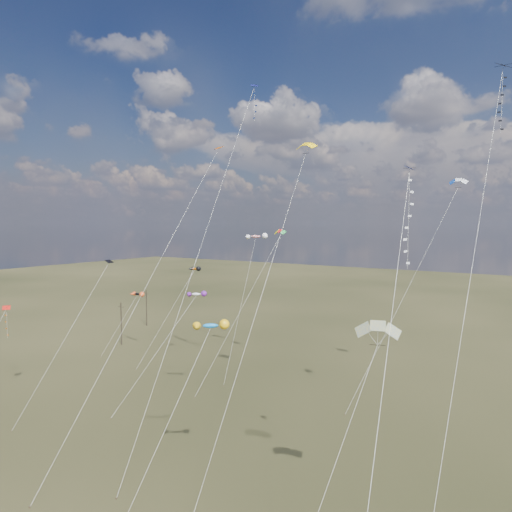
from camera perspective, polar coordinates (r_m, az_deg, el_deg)
The scene contains 18 objects.
ground at distance 46.08m, azimuth -13.63°, elevation -25.77°, with size 400.00×400.00×0.00m, color black.
utility_pole_near at distance 90.32m, azimuth -16.49°, elevation -8.07°, with size 1.40×0.20×8.00m.
utility_pole_far at distance 105.35m, azimuth -13.53°, elevation -6.28°, with size 1.40×0.20×8.00m.
diamond_black_high at distance 43.76m, azimuth 28.02°, elevation 14.71°, with size 2.02×22.54×36.37m.
diamond_navy_tall at distance 54.64m, azimuth -1.37°, elevation 15.65°, with size 1.34×22.80×39.40m.
diamond_black_mid at distance 57.88m, azimuth -20.64°, elevation -5.65°, with size 4.42×10.96×18.43m.
diamond_red_low at distance 67.09m, azimuth -28.90°, elevation -7.67°, with size 1.89×8.54×12.31m.
diamond_navy_right at distance 30.97m, azimuth 18.28°, elevation 2.48°, with size 3.26×20.97×26.65m.
diamond_orange_center at distance 51.57m, azimuth -9.93°, elevation 3.42°, with size 1.46×26.94×32.49m.
parafoil_yellow at distance 51.80m, azimuth 6.19°, elevation 13.54°, with size 3.51×24.03×32.18m.
parafoil_blue_white at distance 62.97m, azimuth 23.90°, elevation 8.51°, with size 11.00×12.47×28.85m.
parafoil_striped at distance 33.13m, azimuth 14.98°, elevation -8.48°, with size 4.44×9.23×16.50m.
parafoil_tricolor at distance 68.10m, azimuth 2.92°, elevation 2.99°, with size 5.45×15.12×22.26m.
novelty_black_orange at distance 84.19m, azimuth -14.66°, elevation -4.63°, with size 4.18×6.77×10.80m.
novelty_orange_black at distance 78.38m, azimuth -7.72°, elevation -1.64°, with size 4.48×11.89×15.62m.
novelty_white_purple at distance 57.24m, azimuth -7.55°, elevation -4.84°, with size 6.97×9.73×14.51m.
novelty_redwhite_stripe at distance 73.33m, azimuth -0.05°, elevation 2.41°, with size 3.82×12.43×21.30m.
novelty_blue_yellow at distance 37.45m, azimuth -5.76°, elevation -8.76°, with size 3.51×9.71×15.08m.
Camera 1 is at (29.28, -27.27, 22.86)m, focal length 32.00 mm.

